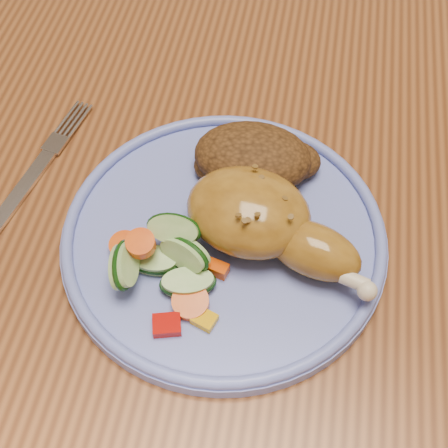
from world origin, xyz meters
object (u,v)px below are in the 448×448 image
object	(u,v)px
plate	(224,238)
fork	(31,178)
dining_table	(322,247)
chair_far	(338,13)

from	to	relation	value
plate	fork	world-z (taller)	plate
dining_table	chair_far	size ratio (longest dim) A/B	1.54
fork	chair_far	bearing A→B (deg)	67.32
dining_table	fork	xyz separation A→B (m)	(-0.27, -0.03, 0.09)
plate	chair_far	bearing A→B (deg)	82.70
plate	dining_table	bearing A→B (deg)	36.54
chair_far	fork	distance (m)	0.75
plate	fork	distance (m)	0.19
plate	fork	xyz separation A→B (m)	(-0.18, 0.04, -0.00)
chair_far	plate	world-z (taller)	chair_far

